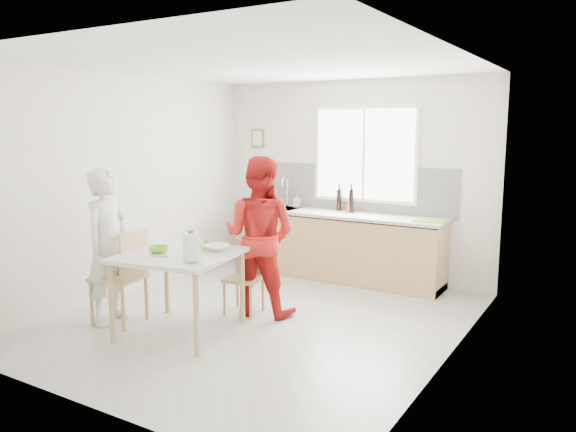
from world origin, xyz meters
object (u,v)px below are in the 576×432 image
object	(u,v)px
milk_jug	(192,246)
wine_bottle_a	(351,201)
chair_far	(246,273)
bowl_green	(159,249)
chair_left	(124,273)
person_white	(108,246)
dining_table	(179,261)
bowl_white	(217,248)
wine_bottle_b	(339,200)
person_red	(260,236)

from	to	relation	value
milk_jug	wine_bottle_a	size ratio (longest dim) A/B	0.87
chair_far	bowl_green	bearing A→B (deg)	-122.55
chair_left	bowl_green	xyz separation A→B (m)	(0.48, 0.03, 0.30)
chair_far	milk_jug	distance (m)	1.21
person_white	bowl_green	bearing A→B (deg)	-94.31
dining_table	milk_jug	distance (m)	0.49
bowl_white	milk_jug	world-z (taller)	milk_jug
wine_bottle_a	person_white	bearing A→B (deg)	-116.56
bowl_green	wine_bottle_b	distance (m)	3.00
bowl_white	milk_jug	xyz separation A→B (m)	(0.11, -0.52, 0.12)
bowl_green	wine_bottle_b	size ratio (longest dim) A/B	0.68
chair_left	chair_far	world-z (taller)	chair_left
person_red	bowl_green	bearing A→B (deg)	52.34
dining_table	wine_bottle_b	world-z (taller)	wine_bottle_b
chair_left	person_white	size ratio (longest dim) A/B	0.61
person_red	dining_table	bearing A→B (deg)	59.74
chair_far	person_white	distance (m)	1.51
bowl_white	wine_bottle_b	size ratio (longest dim) A/B	0.80
person_red	wine_bottle_a	size ratio (longest dim) A/B	5.49
person_white	person_red	xyz separation A→B (m)	(1.20, 1.07, 0.06)
person_red	milk_jug	world-z (taller)	person_red
chair_left	bowl_white	xyz separation A→B (m)	(0.92, 0.41, 0.30)
bowl_green	milk_jug	distance (m)	0.58
chair_left	wine_bottle_a	distance (m)	3.20
wine_bottle_a	wine_bottle_b	xyz separation A→B (m)	(-0.22, 0.08, -0.01)
bowl_white	wine_bottle_b	world-z (taller)	wine_bottle_b
milk_jug	wine_bottle_a	bearing A→B (deg)	75.82
bowl_white	person_red	bearing A→B (deg)	81.40
chair_far	wine_bottle_a	xyz separation A→B (m)	(0.40, 1.91, 0.63)
person_red	wine_bottle_a	distance (m)	1.87
dining_table	chair_left	distance (m)	0.70
person_red	milk_jug	distance (m)	1.15
chair_far	wine_bottle_b	distance (m)	2.09
chair_far	wine_bottle_a	distance (m)	2.05
chair_left	milk_jug	xyz separation A→B (m)	(1.03, -0.11, 0.42)
bowl_green	bowl_white	size ratio (longest dim) A/B	0.85
dining_table	milk_jug	bearing A→B (deg)	-31.28
chair_far	milk_jug	xyz separation A→B (m)	(0.16, -1.08, 0.52)
bowl_green	wine_bottle_a	distance (m)	2.97
chair_far	person_red	xyz separation A→B (m)	(0.14, 0.07, 0.43)
chair_far	bowl_green	xyz separation A→B (m)	(-0.40, -0.94, 0.41)
chair_left	bowl_green	size ratio (longest dim) A/B	4.93
chair_left	person_red	bearing A→B (deg)	126.12
chair_left	milk_jug	world-z (taller)	milk_jug
milk_jug	dining_table	bearing A→B (deg)	139.11
person_white	milk_jug	bearing A→B (deg)	-103.29
bowl_white	wine_bottle_b	xyz separation A→B (m)	(0.13, 2.55, 0.22)
milk_jug	person_white	bearing A→B (deg)	166.71
chair_far	wine_bottle_a	world-z (taller)	wine_bottle_a
bowl_white	wine_bottle_a	distance (m)	2.51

